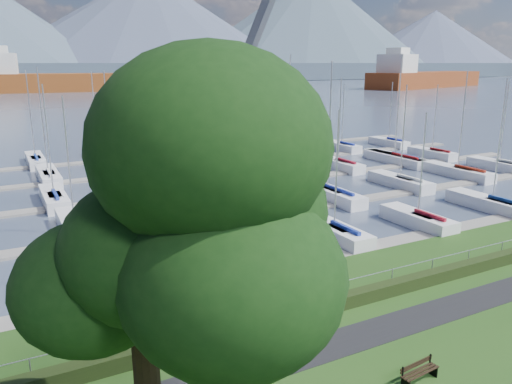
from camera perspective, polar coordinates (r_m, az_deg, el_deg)
path at (r=25.48m, az=16.47°, el=-14.13°), size 160.00×2.00×0.04m
water at (r=279.38m, az=-24.95°, el=10.67°), size 800.00×540.00×0.20m
hedge at (r=27.01m, az=12.63°, el=-11.35°), size 80.00×0.70×0.70m
fence at (r=26.93m, az=12.18°, el=-9.41°), size 80.00×0.04×0.04m
foothill at (r=349.06m, az=-25.80°, el=12.15°), size 900.00×80.00×12.00m
mountains at (r=425.33m, az=-25.90°, el=17.83°), size 1190.00×360.00×115.00m
docks at (r=49.02m, az=-7.66°, el=-0.01°), size 90.00×41.60×0.25m
bench_left at (r=21.41m, az=18.14°, el=-18.96°), size 1.83×0.58×0.85m
tree at (r=11.84m, az=-7.15°, el=-4.02°), size 7.05×8.28×12.88m
crane at (r=54.81m, az=-0.92°, el=7.56°), size 6.98×13.14×22.35m
cargo_ship_mid at (r=241.15m, az=-19.91°, el=11.68°), size 99.49×28.46×21.50m
cargo_ship_east at (r=275.96m, az=18.51°, el=12.08°), size 87.97×41.35×21.50m
sailboat_fleet at (r=49.91m, az=-11.32°, el=6.65°), size 75.87×49.73×13.61m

